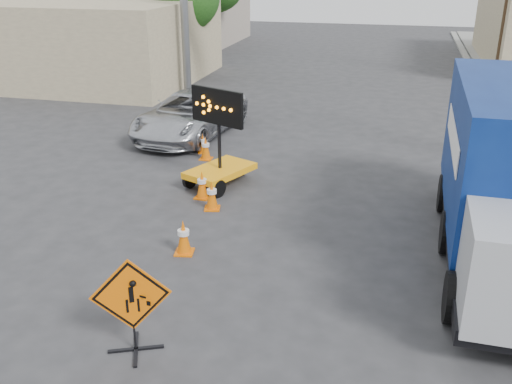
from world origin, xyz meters
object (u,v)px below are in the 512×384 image
at_px(construction_sign, 132,304).
at_px(arrow_board, 220,164).
at_px(pickup_truck, 190,114).
at_px(box_truck, 511,187).

xyz_separation_m(construction_sign, arrow_board, (-0.88, 7.39, -0.28)).
bearing_deg(pickup_truck, construction_sign, -67.51).
height_order(arrow_board, pickup_truck, arrow_board).
xyz_separation_m(pickup_truck, box_truck, (9.65, -7.03, 0.89)).
bearing_deg(construction_sign, arrow_board, 73.20).
relative_size(construction_sign, arrow_board, 0.62).
height_order(construction_sign, box_truck, box_truck).
height_order(pickup_truck, box_truck, box_truck).
distance_m(construction_sign, box_truck, 7.90).
relative_size(arrow_board, box_truck, 0.36).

